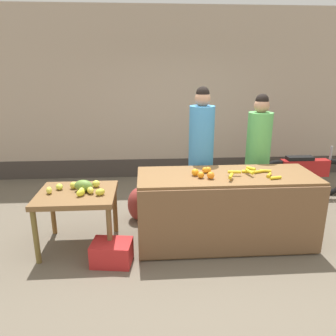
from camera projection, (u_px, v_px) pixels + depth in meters
name	position (u px, v px, depth m)	size (l,w,h in m)	color
ground_plane	(199.00, 241.00, 4.16)	(24.00, 24.00, 0.00)	#665B4C
market_wall_back	(178.00, 97.00, 6.34)	(9.84, 0.23, 3.21)	tan
fruit_stall_counter	(225.00, 209.00, 4.03)	(2.14, 0.82, 0.89)	brown
side_table_wooden	(77.00, 200.00, 3.88)	(0.91, 0.80, 0.71)	brown
banana_bunch_pile	(253.00, 173.00, 3.89)	(0.64, 0.50, 0.07)	yellow
orange_pile	(204.00, 173.00, 3.85)	(0.26, 0.31, 0.09)	orange
mango_papaya_pile	(82.00, 187.00, 3.86)	(0.71, 0.40, 0.14)	gold
vendor_woman_blue_shirt	(201.00, 156.00, 4.50)	(0.34, 0.34, 1.89)	#33333D
vendor_woman_green_shirt	(257.00, 157.00, 4.65)	(0.34, 0.34, 1.78)	#33333D
parked_motorcycle	(304.00, 174.00, 5.52)	(1.60, 0.18, 0.88)	black
produce_crate	(112.00, 253.00, 3.66)	(0.44, 0.32, 0.26)	red
produce_sack	(138.00, 204.00, 4.70)	(0.36, 0.30, 0.48)	maroon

